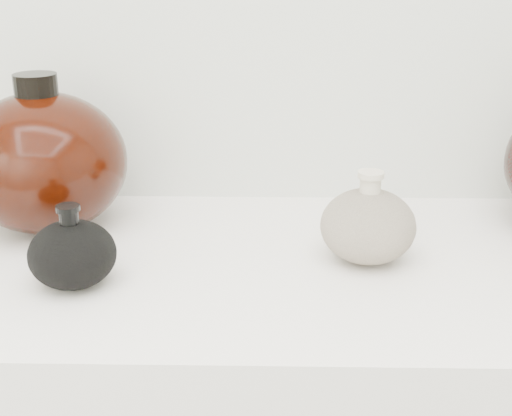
{
  "coord_description": "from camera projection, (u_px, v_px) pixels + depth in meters",
  "views": [
    {
      "loc": [
        0.06,
        0.09,
        1.3
      ],
      "look_at": [
        0.04,
        0.92,
        0.99
      ],
      "focal_mm": 50.0,
      "sensor_mm": 36.0,
      "label": 1
    }
  ],
  "objects": [
    {
      "name": "black_gourd_vase",
      "position": [
        72.0,
        254.0,
        0.87
      ],
      "size": [
        0.13,
        0.13,
        0.1
      ],
      "color": "black",
      "rests_on": "display_counter"
    },
    {
      "name": "cream_gourd_vase",
      "position": [
        368.0,
        225.0,
        0.93
      ],
      "size": [
        0.14,
        0.14,
        0.12
      ],
      "color": "#C9B498",
      "rests_on": "display_counter"
    },
    {
      "name": "left_round_pot",
      "position": [
        44.0,
        161.0,
        1.02
      ],
      "size": [
        0.26,
        0.26,
        0.23
      ],
      "color": "black",
      "rests_on": "display_counter"
    }
  ]
}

